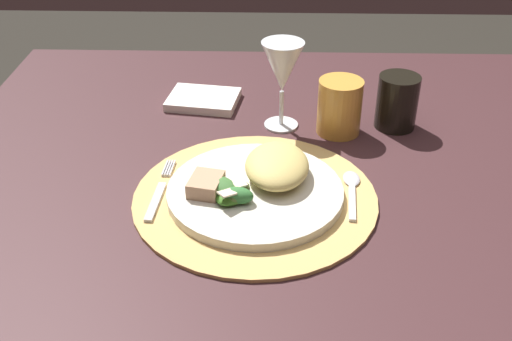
{
  "coord_description": "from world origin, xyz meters",
  "views": [
    {
      "loc": [
        -0.05,
        -0.82,
        1.26
      ],
      "look_at": [
        -0.08,
        0.0,
        0.73
      ],
      "focal_mm": 43.4,
      "sensor_mm": 36.0,
      "label": 1
    }
  ],
  "objects_px": {
    "dinner_plate": "(255,192)",
    "spoon": "(352,187)",
    "napkin": "(203,100)",
    "fork": "(159,192)",
    "dining_table": "(302,227)",
    "wine_glass": "(282,69)",
    "dark_tumbler": "(397,102)",
    "amber_tumbler": "(340,107)"
  },
  "relations": [
    {
      "from": "napkin",
      "to": "fork",
      "type": "bearing_deg",
      "value": -96.24
    },
    {
      "from": "dining_table",
      "to": "amber_tumbler",
      "type": "relative_size",
      "value": 12.45
    },
    {
      "from": "dinner_plate",
      "to": "spoon",
      "type": "xyz_separation_m",
      "value": [
        0.15,
        0.02,
        -0.0
      ]
    },
    {
      "from": "fork",
      "to": "dinner_plate",
      "type": "bearing_deg",
      "value": -1.1
    },
    {
      "from": "spoon",
      "to": "napkin",
      "type": "height_order",
      "value": "napkin"
    },
    {
      "from": "fork",
      "to": "amber_tumbler",
      "type": "height_order",
      "value": "amber_tumbler"
    },
    {
      "from": "wine_glass",
      "to": "dark_tumbler",
      "type": "height_order",
      "value": "wine_glass"
    },
    {
      "from": "fork",
      "to": "spoon",
      "type": "xyz_separation_m",
      "value": [
        0.3,
        0.02,
        -0.0
      ]
    },
    {
      "from": "dinner_plate",
      "to": "dining_table",
      "type": "bearing_deg",
      "value": 32.09
    },
    {
      "from": "napkin",
      "to": "wine_glass",
      "type": "bearing_deg",
      "value": -30.15
    },
    {
      "from": "fork",
      "to": "napkin",
      "type": "xyz_separation_m",
      "value": [
        0.04,
        0.32,
        -0.0
      ]
    },
    {
      "from": "wine_glass",
      "to": "fork",
      "type": "bearing_deg",
      "value": -128.75
    },
    {
      "from": "spoon",
      "to": "dining_table",
      "type": "bearing_deg",
      "value": 161.99
    },
    {
      "from": "amber_tumbler",
      "to": "dinner_plate",
      "type": "bearing_deg",
      "value": -123.43
    },
    {
      "from": "fork",
      "to": "dark_tumbler",
      "type": "distance_m",
      "value": 0.46
    },
    {
      "from": "fork",
      "to": "wine_glass",
      "type": "bearing_deg",
      "value": 51.25
    },
    {
      "from": "dinner_plate",
      "to": "dark_tumbler",
      "type": "height_order",
      "value": "dark_tumbler"
    },
    {
      "from": "dark_tumbler",
      "to": "spoon",
      "type": "bearing_deg",
      "value": -114.84
    },
    {
      "from": "dinner_plate",
      "to": "dark_tumbler",
      "type": "distance_m",
      "value": 0.35
    },
    {
      "from": "dining_table",
      "to": "dark_tumbler",
      "type": "xyz_separation_m",
      "value": [
        0.17,
        0.19,
        0.14
      ]
    },
    {
      "from": "napkin",
      "to": "spoon",
      "type": "bearing_deg",
      "value": -49.06
    },
    {
      "from": "dining_table",
      "to": "wine_glass",
      "type": "xyz_separation_m",
      "value": [
        -0.04,
        0.19,
        0.2
      ]
    },
    {
      "from": "amber_tumbler",
      "to": "fork",
      "type": "bearing_deg",
      "value": -143.49
    },
    {
      "from": "fork",
      "to": "amber_tumbler",
      "type": "xyz_separation_m",
      "value": [
        0.29,
        0.21,
        0.04
      ]
    },
    {
      "from": "fork",
      "to": "dark_tumbler",
      "type": "relative_size",
      "value": 1.67
    },
    {
      "from": "dinner_plate",
      "to": "napkin",
      "type": "relative_size",
      "value": 2.01
    },
    {
      "from": "wine_glass",
      "to": "amber_tumbler",
      "type": "height_order",
      "value": "wine_glass"
    },
    {
      "from": "dining_table",
      "to": "napkin",
      "type": "xyz_separation_m",
      "value": [
        -0.19,
        0.28,
        0.1
      ]
    },
    {
      "from": "napkin",
      "to": "amber_tumbler",
      "type": "relative_size",
      "value": 1.34
    },
    {
      "from": "fork",
      "to": "dining_table",
      "type": "bearing_deg",
      "value": 11.48
    },
    {
      "from": "dinner_plate",
      "to": "dark_tumbler",
      "type": "relative_size",
      "value": 2.71
    },
    {
      "from": "dinner_plate",
      "to": "fork",
      "type": "relative_size",
      "value": 1.62
    },
    {
      "from": "fork",
      "to": "dark_tumbler",
      "type": "height_order",
      "value": "dark_tumbler"
    },
    {
      "from": "dinner_plate",
      "to": "spoon",
      "type": "relative_size",
      "value": 2.08
    },
    {
      "from": "dining_table",
      "to": "dinner_plate",
      "type": "xyz_separation_m",
      "value": [
        -0.08,
        -0.05,
        0.1
      ]
    },
    {
      "from": "dinner_plate",
      "to": "wine_glass",
      "type": "distance_m",
      "value": 0.26
    },
    {
      "from": "fork",
      "to": "amber_tumbler",
      "type": "bearing_deg",
      "value": 36.51
    },
    {
      "from": "spoon",
      "to": "napkin",
      "type": "bearing_deg",
      "value": 130.94
    },
    {
      "from": "dining_table",
      "to": "dark_tumbler",
      "type": "bearing_deg",
      "value": 48.22
    },
    {
      "from": "wine_glass",
      "to": "dark_tumbler",
      "type": "xyz_separation_m",
      "value": [
        0.21,
        0.0,
        -0.06
      ]
    },
    {
      "from": "dining_table",
      "to": "spoon",
      "type": "relative_size",
      "value": 9.61
    },
    {
      "from": "dining_table",
      "to": "fork",
      "type": "height_order",
      "value": "fork"
    }
  ]
}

